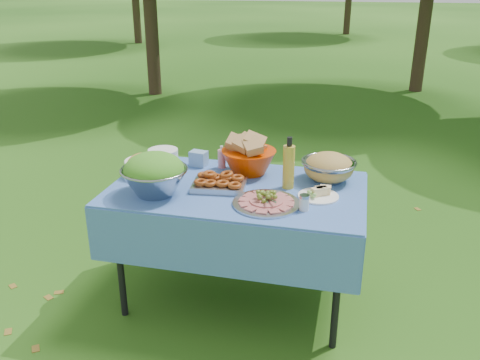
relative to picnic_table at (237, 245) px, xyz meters
name	(u,v)px	position (x,y,z in m)	size (l,w,h in m)	color
ground	(237,298)	(0.00, 0.00, -0.38)	(80.00, 80.00, 0.00)	#0F3409
picnic_table	(237,245)	(0.00, 0.00, 0.00)	(1.46, 0.86, 0.76)	#84B4FF
salad_bowl	(154,174)	(-0.42, -0.20, 0.50)	(0.37, 0.37, 0.24)	#93979B
pasta_bowl_white	(145,164)	(-0.60, 0.08, 0.45)	(0.24, 0.24, 0.13)	white
plate_stack	(163,156)	(-0.56, 0.29, 0.43)	(0.19, 0.19, 0.10)	white
wipes_box	(199,159)	(-0.33, 0.30, 0.43)	(0.11, 0.08, 0.10)	#80A9D5
sanitizer_bottle	(222,157)	(-0.17, 0.30, 0.45)	(0.05, 0.05, 0.14)	pink
bread_bowl	(249,156)	(0.02, 0.25, 0.49)	(0.34, 0.34, 0.22)	#CF3500
pasta_bowl_steel	(329,167)	(0.50, 0.24, 0.47)	(0.32, 0.32, 0.17)	#93979B
fried_tray	(219,183)	(-0.10, -0.04, 0.42)	(0.30, 0.21, 0.07)	#ADAEB2
charcuterie_platter	(266,197)	(0.21, -0.19, 0.42)	(0.36, 0.36, 0.08)	#B6B7BE
oil_bottle	(289,163)	(0.29, 0.07, 0.53)	(0.07, 0.07, 0.30)	gold
cheese_plate	(319,192)	(0.47, -0.03, 0.41)	(0.23, 0.23, 0.06)	white
shaker	(304,203)	(0.41, -0.21, 0.42)	(0.05, 0.05, 0.09)	silver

